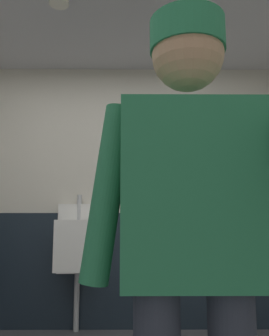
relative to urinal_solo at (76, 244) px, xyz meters
name	(u,v)px	position (x,y,z in m)	size (l,w,h in m)	color
wall_back	(116,192)	(0.35, 0.22, 0.50)	(4.35, 0.12, 2.54)	beige
wainscot_band_back	(115,270)	(0.35, 0.14, -0.24)	(3.75, 0.03, 1.06)	#19232D
downlight_far	(59,2)	(-0.01, -0.97, 1.75)	(0.14, 0.14, 0.03)	white
urinal_solo	(76,244)	(0.00, 0.00, 0.00)	(0.40, 0.34, 1.24)	white
person	(192,224)	(0.69, -2.16, 0.21)	(0.65, 0.60, 1.65)	#2D3342
soap_dispenser	(217,194)	(1.33, 0.12, 0.47)	(0.10, 0.07, 0.18)	silver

